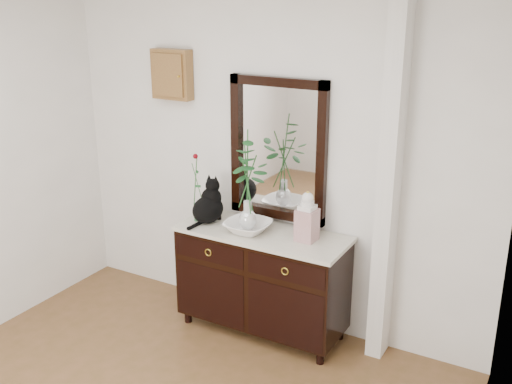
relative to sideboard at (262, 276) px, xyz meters
The scene contains 10 objects.
wall_back 0.92m from the sideboard, 111.80° to the left, with size 3.60×0.04×2.70m, color silver.
pilaster 1.27m from the sideboard, 10.70° to the left, with size 0.12×0.20×2.70m, color silver.
sideboard is the anchor object (origin of this frame).
wall_mirror 0.99m from the sideboard, 90.00° to the left, with size 0.80×0.06×1.10m.
key_cabinet 1.77m from the sideboard, 167.54° to the left, with size 0.35×0.10×0.40m, color brown.
cat 0.73m from the sideboard, behind, with size 0.25×0.30×0.35m, color black, non-canonical shape.
lotus_bowl 0.43m from the sideboard, 150.92° to the right, with size 0.35×0.35×0.09m, color white.
vase_branches 0.80m from the sideboard, 150.92° to the right, with size 0.38×0.38×0.80m, color silver, non-canonical shape.
bud_vase_rose 0.87m from the sideboard, behind, with size 0.07×0.07×0.56m, color #2F633B, non-canonical shape.
ginger_jar 0.67m from the sideboard, ahead, with size 0.14×0.14×0.38m, color white, non-canonical shape.
Camera 1 is at (2.12, -1.96, 2.59)m, focal length 42.00 mm.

